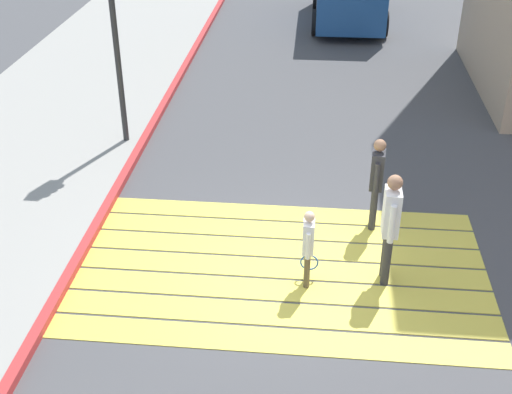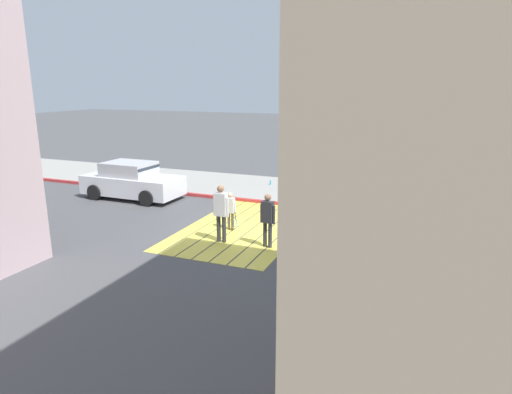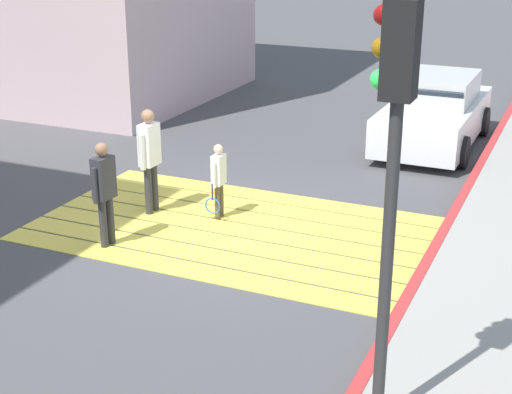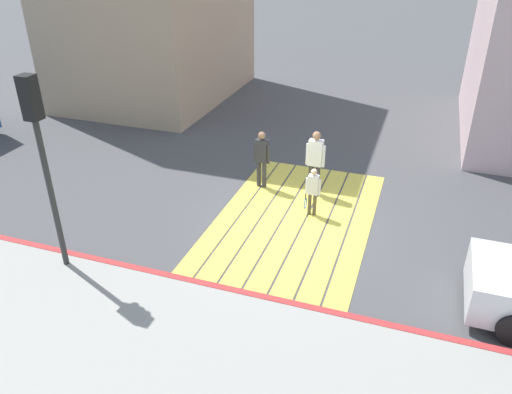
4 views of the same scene
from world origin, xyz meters
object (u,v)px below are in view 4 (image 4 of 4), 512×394
at_px(traffic_light_corner, 40,137).
at_px(pedestrian_adult_lead, 315,158).
at_px(pedestrian_adult_trailing, 262,155).
at_px(pedestrian_child_with_racket, 313,189).

bearing_deg(traffic_light_corner, pedestrian_adult_lead, -39.56).
xyz_separation_m(pedestrian_adult_trailing, pedestrian_child_with_racket, (-1.08, -1.72, -0.24)).
relative_size(pedestrian_adult_lead, pedestrian_child_with_racket, 1.40).
height_order(traffic_light_corner, pedestrian_child_with_racket, traffic_light_corner).
distance_m(pedestrian_adult_lead, pedestrian_adult_trailing, 1.50).
bearing_deg(traffic_light_corner, pedestrian_child_with_racket, -48.45).
height_order(pedestrian_adult_lead, pedestrian_child_with_racket, pedestrian_adult_lead).
distance_m(traffic_light_corner, pedestrian_adult_lead, 6.98).
xyz_separation_m(traffic_light_corner, pedestrian_adult_lead, (5.16, -4.26, -1.97)).
height_order(traffic_light_corner, pedestrian_adult_lead, traffic_light_corner).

